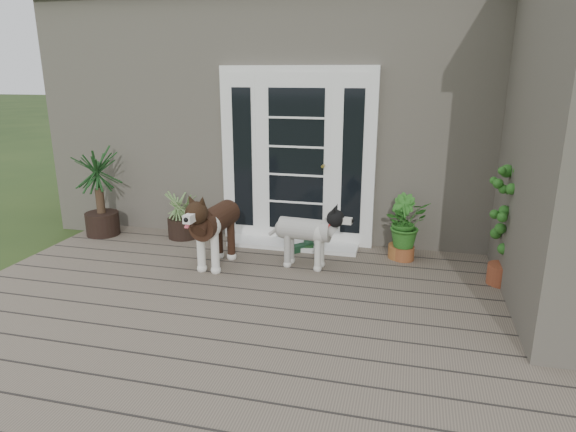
# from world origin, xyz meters

# --- Properties ---
(deck) EXTENTS (6.20, 4.60, 0.12)m
(deck) POSITION_xyz_m (0.00, 0.40, 0.06)
(deck) COLOR #6B5B4C
(deck) RESTS_ON ground
(house_main) EXTENTS (7.40, 4.00, 3.10)m
(house_main) POSITION_xyz_m (0.00, 4.65, 1.55)
(house_main) COLOR #665E54
(house_main) RESTS_ON ground
(roof_main) EXTENTS (7.60, 4.20, 0.20)m
(roof_main) POSITION_xyz_m (0.00, 4.65, 3.20)
(roof_main) COLOR #2D2826
(roof_main) RESTS_ON house_main
(door_unit) EXTENTS (1.90, 0.14, 2.15)m
(door_unit) POSITION_xyz_m (-0.20, 2.60, 1.19)
(door_unit) COLOR white
(door_unit) RESTS_ON deck
(door_step) EXTENTS (1.60, 0.40, 0.05)m
(door_step) POSITION_xyz_m (-0.20, 2.40, 0.14)
(door_step) COLOR white
(door_step) RESTS_ON deck
(brindle_dog) EXTENTS (0.46, 0.95, 0.77)m
(brindle_dog) POSITION_xyz_m (-0.87, 1.59, 0.51)
(brindle_dog) COLOR #3C2215
(brindle_dog) RESTS_ON deck
(white_dog) EXTENTS (0.79, 0.39, 0.63)m
(white_dog) POSITION_xyz_m (0.08, 1.78, 0.44)
(white_dog) COLOR silver
(white_dog) RESTS_ON deck
(spider_plant) EXTENTS (0.80, 0.80, 0.69)m
(spider_plant) POSITION_xyz_m (-1.67, 2.40, 0.47)
(spider_plant) COLOR #96AA69
(spider_plant) RESTS_ON deck
(yucca) EXTENTS (0.91, 0.91, 1.18)m
(yucca) POSITION_xyz_m (-2.75, 2.25, 0.71)
(yucca) COLOR #113411
(yucca) RESTS_ON deck
(herb_a) EXTENTS (0.68, 0.68, 0.61)m
(herb_a) POSITION_xyz_m (1.14, 2.27, 0.43)
(herb_a) COLOR #254E16
(herb_a) RESTS_ON deck
(herb_b) EXTENTS (0.49, 0.49, 0.54)m
(herb_b) POSITION_xyz_m (1.10, 2.31, 0.39)
(herb_b) COLOR #1F5919
(herb_b) RESTS_ON deck
(herb_c) EXTENTS (0.38, 0.38, 0.57)m
(herb_c) POSITION_xyz_m (2.37, 2.14, 0.40)
(herb_c) COLOR #27601B
(herb_c) RESTS_ON deck
(sapling) EXTENTS (0.53, 0.53, 1.46)m
(sapling) POSITION_xyz_m (2.11, 1.81, 0.85)
(sapling) COLOR #255117
(sapling) RESTS_ON deck
(clog_left) EXTENTS (0.21, 0.34, 0.10)m
(clog_left) POSITION_xyz_m (0.01, 2.37, 0.17)
(clog_left) COLOR black
(clog_left) RESTS_ON deck
(clog_right) EXTENTS (0.35, 0.35, 0.10)m
(clog_right) POSITION_xyz_m (-0.06, 2.27, 0.17)
(clog_right) COLOR #153620
(clog_right) RESTS_ON deck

